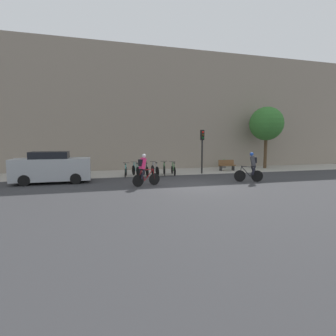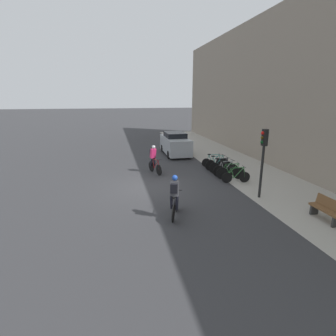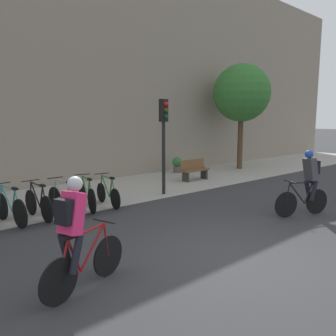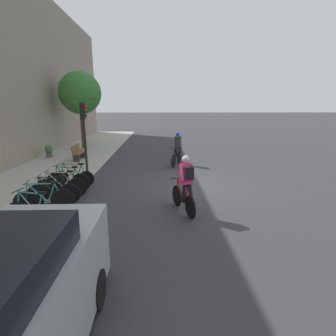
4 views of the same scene
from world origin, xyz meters
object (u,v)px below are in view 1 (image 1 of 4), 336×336
at_px(parked_bike_5, 173,170).
at_px(traffic_light_pole, 202,143).
at_px(parked_bike_1, 136,170).
at_px(bench, 227,165).
at_px(cyclist_pink, 144,169).
at_px(cyclist_grey, 252,166).
at_px(parked_bike_0, 126,171).
at_px(potted_plant, 224,163).
at_px(parked_bike_4, 164,169).
at_px(parked_bike_2, 145,170).
at_px(parked_car, 52,168).
at_px(parked_bike_3, 155,170).

distance_m(parked_bike_5, traffic_light_pole, 2.98).
height_order(parked_bike_1, bench, parked_bike_1).
distance_m(parked_bike_1, bench, 7.93).
height_order(cyclist_pink, parked_bike_5, cyclist_pink).
relative_size(parked_bike_5, bench, 1.17).
bearing_deg(cyclist_grey, parked_bike_0, 148.13).
bearing_deg(parked_bike_0, bench, 9.07).
relative_size(cyclist_grey, parked_bike_0, 1.16).
distance_m(parked_bike_0, parked_bike_5, 3.46).
bearing_deg(potted_plant, traffic_light_pole, -137.46).
distance_m(parked_bike_4, parked_bike_5, 0.69).
xyz_separation_m(parked_bike_2, parked_car, (-5.87, -1.60, 0.49)).
xyz_separation_m(cyclist_pink, parked_bike_3, (1.57, 4.20, -0.54)).
height_order(parked_bike_0, parked_bike_3, parked_bike_3).
bearing_deg(parked_bike_2, bench, 10.79).
bearing_deg(parked_bike_3, cyclist_pink, -110.49).
height_order(parked_bike_1, potted_plant, parked_bike_1).
relative_size(parked_bike_0, parked_bike_2, 0.91).
height_order(parked_bike_1, parked_bike_5, parked_bike_1).
height_order(parked_bike_4, parked_bike_5, parked_bike_4).
distance_m(parked_bike_3, potted_plant, 7.98).
bearing_deg(parked_bike_0, parked_bike_5, -0.02).
bearing_deg(parked_bike_5, cyclist_grey, -50.58).
bearing_deg(parked_bike_5, parked_car, -168.59).
distance_m(parked_car, potted_plant, 14.67).
bearing_deg(parked_bike_2, cyclist_grey, -37.71).
bearing_deg(parked_bike_3, parked_bike_0, -180.00).
distance_m(cyclist_pink, bench, 9.75).
distance_m(cyclist_pink, parked_bike_5, 5.16).
xyz_separation_m(parked_bike_3, parked_car, (-6.56, -1.60, 0.49)).
xyz_separation_m(parked_bike_2, traffic_light_pole, (4.36, 0.10, 1.88)).
relative_size(cyclist_grey, parked_bike_1, 1.03).
height_order(parked_bike_2, parked_bike_4, parked_bike_4).
distance_m(parked_bike_1, parked_bike_5, 2.76).
relative_size(parked_bike_0, parked_car, 0.36).
bearing_deg(potted_plant, parked_bike_3, -154.99).
distance_m(parked_bike_3, bench, 6.57).
height_order(parked_bike_3, parked_bike_4, parked_bike_4).
xyz_separation_m(parked_bike_1, parked_bike_2, (0.69, 0.00, -0.01)).
bearing_deg(parked_bike_4, parked_bike_5, -0.16).
bearing_deg(parked_bike_0, parked_bike_3, 0.00).
height_order(parked_bike_1, traffic_light_pole, traffic_light_pole).
xyz_separation_m(parked_bike_1, traffic_light_pole, (5.05, 0.11, 1.87)).
bearing_deg(parked_bike_1, bench, 9.86).
bearing_deg(cyclist_pink, parked_bike_1, 87.44).
height_order(parked_bike_3, potted_plant, parked_bike_3).
distance_m(cyclist_grey, parked_bike_4, 6.17).
relative_size(parked_bike_0, traffic_light_pole, 0.47).
bearing_deg(parked_bike_0, traffic_light_pole, 1.05).
relative_size(parked_bike_4, traffic_light_pole, 0.51).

